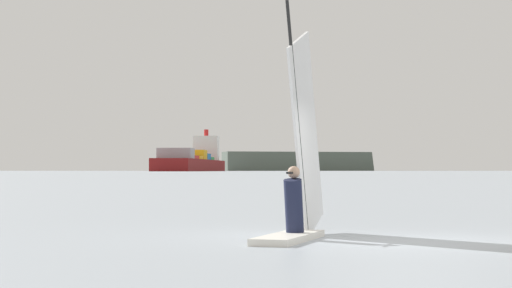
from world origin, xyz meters
TOP-DOWN VIEW (x-y plane):
  - ground_plane at (0.00, 0.00)m, footprint 4000.00×4000.00m
  - windsurfer at (-1.72, 1.09)m, footprint 1.84×3.70m
  - cargo_ship at (22.85, 763.41)m, footprint 68.92×220.51m

SIDE VIEW (x-z plane):
  - ground_plane at x=0.00m, z-range 0.00..0.00m
  - windsurfer at x=-1.72m, z-range -1.13..3.19m
  - cargo_ship at x=22.85m, z-range -11.30..26.80m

